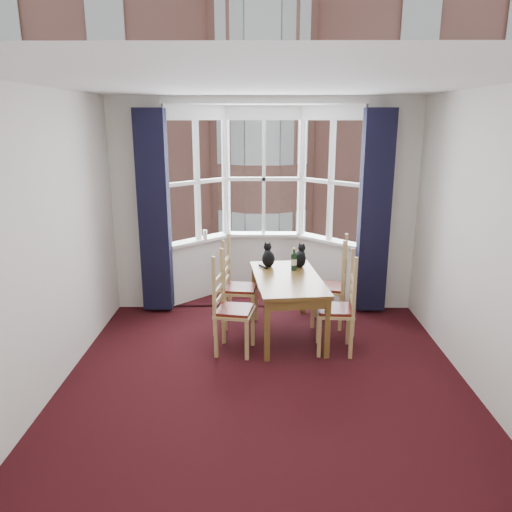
{
  "coord_description": "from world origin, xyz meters",
  "views": [
    {
      "loc": [
        -0.05,
        -4.27,
        2.51
      ],
      "look_at": [
        -0.1,
        1.05,
        1.05
      ],
      "focal_mm": 35.0,
      "sensor_mm": 36.0,
      "label": 1
    }
  ],
  "objects_px": {
    "chair_right_far": "(336,289)",
    "cat_left": "(268,257)",
    "chair_left_near": "(227,311)",
    "wine_bottle": "(294,260)",
    "chair_left_far": "(234,289)",
    "candle_tall": "(205,235)",
    "cat_right": "(300,258)",
    "chair_right_near": "(343,311)",
    "dining_table": "(287,284)"
  },
  "relations": [
    {
      "from": "chair_left_near",
      "to": "wine_bottle",
      "type": "xyz_separation_m",
      "value": [
        0.78,
        0.74,
        0.37
      ]
    },
    {
      "from": "cat_right",
      "to": "wine_bottle",
      "type": "height_order",
      "value": "cat_right"
    },
    {
      "from": "chair_right_near",
      "to": "wine_bottle",
      "type": "xyz_separation_m",
      "value": [
        -0.51,
        0.73,
        0.37
      ]
    },
    {
      "from": "chair_left_far",
      "to": "chair_right_near",
      "type": "bearing_deg",
      "value": -30.05
    },
    {
      "from": "dining_table",
      "to": "chair_left_near",
      "type": "xyz_separation_m",
      "value": [
        -0.69,
        -0.45,
        -0.16
      ]
    },
    {
      "from": "dining_table",
      "to": "cat_right",
      "type": "distance_m",
      "value": 0.51
    },
    {
      "from": "chair_left_near",
      "to": "wine_bottle",
      "type": "distance_m",
      "value": 1.14
    },
    {
      "from": "chair_right_near",
      "to": "chair_right_far",
      "type": "height_order",
      "value": "same"
    },
    {
      "from": "chair_left_far",
      "to": "candle_tall",
      "type": "bearing_deg",
      "value": 114.17
    },
    {
      "from": "cat_right",
      "to": "candle_tall",
      "type": "xyz_separation_m",
      "value": [
        -1.28,
        0.85,
        0.1
      ]
    },
    {
      "from": "cat_left",
      "to": "cat_right",
      "type": "distance_m",
      "value": 0.4
    },
    {
      "from": "dining_table",
      "to": "wine_bottle",
      "type": "xyz_separation_m",
      "value": [
        0.09,
        0.28,
        0.21
      ]
    },
    {
      "from": "chair_right_near",
      "to": "wine_bottle",
      "type": "relative_size",
      "value": 3.28
    },
    {
      "from": "chair_right_far",
      "to": "cat_right",
      "type": "distance_m",
      "value": 0.59
    },
    {
      "from": "chair_left_near",
      "to": "candle_tall",
      "type": "xyz_separation_m",
      "value": [
        -0.41,
        1.74,
        0.46
      ]
    },
    {
      "from": "chair_left_near",
      "to": "chair_right_near",
      "type": "bearing_deg",
      "value": 0.48
    },
    {
      "from": "chair_left_near",
      "to": "cat_right",
      "type": "bearing_deg",
      "value": 45.75
    },
    {
      "from": "chair_right_far",
      "to": "cat_left",
      "type": "xyz_separation_m",
      "value": [
        -0.85,
        0.14,
        0.37
      ]
    },
    {
      "from": "chair_left_far",
      "to": "dining_table",
      "type": "bearing_deg",
      "value": -23.21
    },
    {
      "from": "dining_table",
      "to": "chair_left_far",
      "type": "xyz_separation_m",
      "value": [
        -0.65,
        0.28,
        -0.16
      ]
    },
    {
      "from": "dining_table",
      "to": "chair_right_near",
      "type": "height_order",
      "value": "chair_right_near"
    },
    {
      "from": "dining_table",
      "to": "chair_left_far",
      "type": "distance_m",
      "value": 0.73
    },
    {
      "from": "cat_left",
      "to": "chair_left_near",
      "type": "bearing_deg",
      "value": -117.66
    },
    {
      "from": "chair_left_near",
      "to": "cat_right",
      "type": "height_order",
      "value": "cat_right"
    },
    {
      "from": "chair_right_near",
      "to": "cat_right",
      "type": "distance_m",
      "value": 1.04
    },
    {
      "from": "chair_left_far",
      "to": "candle_tall",
      "type": "distance_m",
      "value": 1.2
    },
    {
      "from": "dining_table",
      "to": "cat_right",
      "type": "xyz_separation_m",
      "value": [
        0.18,
        0.44,
        0.2
      ]
    },
    {
      "from": "chair_right_far",
      "to": "chair_right_near",
      "type": "bearing_deg",
      "value": -92.16
    },
    {
      "from": "chair_left_far",
      "to": "cat_left",
      "type": "relative_size",
      "value": 2.96
    },
    {
      "from": "chair_left_far",
      "to": "wine_bottle",
      "type": "distance_m",
      "value": 0.83
    },
    {
      "from": "chair_right_near",
      "to": "chair_right_far",
      "type": "relative_size",
      "value": 1.0
    },
    {
      "from": "chair_right_far",
      "to": "cat_right",
      "type": "height_order",
      "value": "cat_right"
    },
    {
      "from": "cat_left",
      "to": "cat_right",
      "type": "bearing_deg",
      "value": -1.02
    },
    {
      "from": "chair_left_far",
      "to": "candle_tall",
      "type": "height_order",
      "value": "candle_tall"
    },
    {
      "from": "chair_left_far",
      "to": "cat_right",
      "type": "bearing_deg",
      "value": 10.87
    },
    {
      "from": "wine_bottle",
      "to": "candle_tall",
      "type": "height_order",
      "value": "wine_bottle"
    },
    {
      "from": "chair_right_near",
      "to": "cat_left",
      "type": "xyz_separation_m",
      "value": [
        -0.82,
        0.89,
        0.37
      ]
    },
    {
      "from": "cat_left",
      "to": "cat_right",
      "type": "height_order",
      "value": "cat_left"
    },
    {
      "from": "chair_left_far",
      "to": "wine_bottle",
      "type": "bearing_deg",
      "value": 0.34
    },
    {
      "from": "cat_left",
      "to": "wine_bottle",
      "type": "bearing_deg",
      "value": -27.45
    },
    {
      "from": "chair_left_near",
      "to": "cat_left",
      "type": "relative_size",
      "value": 2.96
    },
    {
      "from": "chair_left_far",
      "to": "wine_bottle",
      "type": "relative_size",
      "value": 3.28
    },
    {
      "from": "wine_bottle",
      "to": "chair_right_near",
      "type": "bearing_deg",
      "value": -55.12
    },
    {
      "from": "candle_tall",
      "to": "chair_left_far",
      "type": "bearing_deg",
      "value": -65.83
    },
    {
      "from": "candle_tall",
      "to": "dining_table",
      "type": "bearing_deg",
      "value": -49.44
    },
    {
      "from": "chair_right_far",
      "to": "cat_right",
      "type": "xyz_separation_m",
      "value": [
        -0.45,
        0.13,
        0.36
      ]
    },
    {
      "from": "chair_left_near",
      "to": "wine_bottle",
      "type": "bearing_deg",
      "value": 43.29
    },
    {
      "from": "dining_table",
      "to": "cat_right",
      "type": "relative_size",
      "value": 4.92
    },
    {
      "from": "dining_table",
      "to": "cat_left",
      "type": "xyz_separation_m",
      "value": [
        -0.22,
        0.44,
        0.21
      ]
    },
    {
      "from": "chair_right_near",
      "to": "cat_right",
      "type": "height_order",
      "value": "cat_right"
    }
  ]
}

